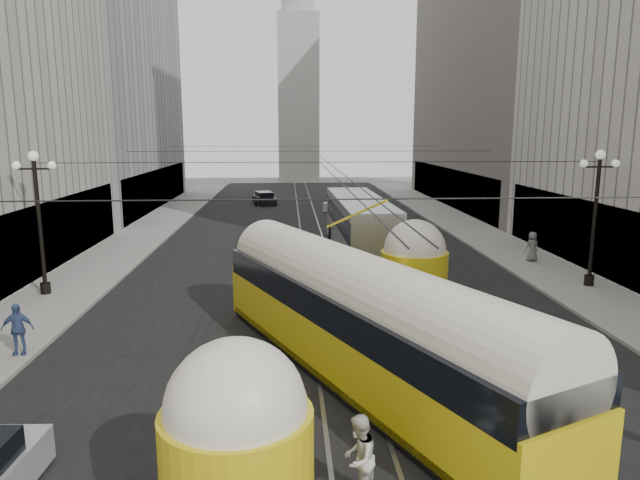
{
  "coord_description": "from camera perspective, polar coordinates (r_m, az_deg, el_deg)",
  "views": [
    {
      "loc": [
        -1.61,
        -7.45,
        7.36
      ],
      "look_at": [
        -0.36,
        15.08,
        3.04
      ],
      "focal_mm": 32.0,
      "sensor_mm": 36.0,
      "label": 1
    }
  ],
  "objects": [
    {
      "name": "sidewalk_right",
      "position": [
        46.11,
        14.05,
        1.43
      ],
      "size": [
        4.0,
        72.0,
        0.15
      ],
      "primitive_type": "cube",
      "color": "gray",
      "rests_on": "ground"
    },
    {
      "name": "building_left_far",
      "position": [
        58.83,
        -22.36,
        16.85
      ],
      "size": [
        12.6,
        28.6,
        28.6
      ],
      "color": "#999999",
      "rests_on": "ground"
    },
    {
      "name": "distant_tower",
      "position": [
        87.79,
        -2.19,
        15.81
      ],
      "size": [
        6.0,
        6.0,
        31.36
      ],
      "color": "#B2AFA8",
      "rests_on": "ground"
    },
    {
      "name": "sedan_dark_far",
      "position": [
        58.59,
        -5.6,
        4.15
      ],
      "size": [
        2.7,
        4.36,
        1.28
      ],
      "color": "black",
      "rests_on": "ground"
    },
    {
      "name": "streetcar",
      "position": [
        17.16,
        4.1,
        -7.81
      ],
      "size": [
        8.95,
        16.17,
        3.84
      ],
      "color": "gold",
      "rests_on": "ground"
    },
    {
      "name": "lamppost_left_mid",
      "position": [
        27.95,
        -26.31,
        2.29
      ],
      "size": [
        1.86,
        0.44,
        6.37
      ],
      "color": "black",
      "rests_on": "sidewalk_left"
    },
    {
      "name": "building_right_far",
      "position": [
        60.18,
        18.96,
        18.84
      ],
      "size": [
        12.6,
        32.6,
        32.6
      ],
      "color": "#514C47",
      "rests_on": "ground"
    },
    {
      "name": "rail_left",
      "position": [
        40.63,
        -1.9,
        0.4
      ],
      "size": [
        0.12,
        85.0,
        0.04
      ],
      "primitive_type": "cube",
      "color": "gray",
      "rests_on": "ground"
    },
    {
      "name": "city_bus",
      "position": [
        34.69,
        3.97,
        1.69
      ],
      "size": [
        3.07,
        13.36,
        3.38
      ],
      "color": "#A2A6A8",
      "rests_on": "ground"
    },
    {
      "name": "lamppost_right_mid",
      "position": [
        29.37,
        25.83,
        2.69
      ],
      "size": [
        1.86,
        0.44,
        6.37
      ],
      "color": "black",
      "rests_on": "sidewalk_right"
    },
    {
      "name": "pedestrian_sidewalk_left",
      "position": [
        21.24,
        -28.02,
        -7.87
      ],
      "size": [
        1.07,
        0.69,
        1.72
      ],
      "primitive_type": "imported",
      "rotation": [
        0.0,
        0.0,
        0.12
      ],
      "color": "#384B7C",
      "rests_on": "sidewalk_left"
    },
    {
      "name": "sidewalk_left",
      "position": [
        45.26,
        -16.4,
        1.14
      ],
      "size": [
        4.0,
        72.0,
        0.15
      ],
      "primitive_type": "cube",
      "color": "gray",
      "rests_on": "ground"
    },
    {
      "name": "catenary",
      "position": [
        39.0,
        -0.63,
        8.67
      ],
      "size": [
        25.0,
        72.0,
        0.23
      ],
      "color": "black",
      "rests_on": "ground"
    },
    {
      "name": "rail_right",
      "position": [
        40.69,
        0.21,
        0.42
      ],
      "size": [
        0.12,
        85.0,
        0.04
      ],
      "primitive_type": "cube",
      "color": "gray",
      "rests_on": "ground"
    },
    {
      "name": "road",
      "position": [
        40.65,
        -0.85,
        0.41
      ],
      "size": [
        20.0,
        85.0,
        0.02
      ],
      "primitive_type": "cube",
      "color": "black",
      "rests_on": "ground"
    },
    {
      "name": "pedestrian_sidewalk_right",
      "position": [
        34.12,
        20.47,
        -0.62
      ],
      "size": [
        0.9,
        0.65,
        1.67
      ],
      "primitive_type": "imported",
      "rotation": [
        0.0,
        0.0,
        3.34
      ],
      "color": "slate",
      "rests_on": "sidewalk_right"
    },
    {
      "name": "pedestrian_crossing_b",
      "position": [
        12.27,
        3.89,
        -20.94
      ],
      "size": [
        0.98,
        1.08,
        1.81
      ],
      "primitive_type": "imported",
      "rotation": [
        0.0,
        0.0,
        -1.99
      ],
      "color": "beige",
      "rests_on": "ground"
    },
    {
      "name": "sedan_white_far",
      "position": [
        54.18,
        1.82,
        3.7
      ],
      "size": [
        3.14,
        4.71,
        1.38
      ],
      "color": "silver",
      "rests_on": "ground"
    }
  ]
}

